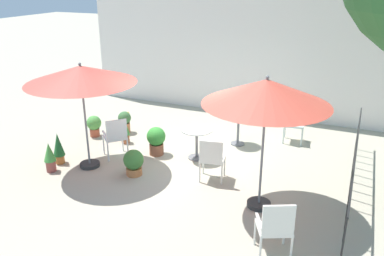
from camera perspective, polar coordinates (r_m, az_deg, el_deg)
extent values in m
plane|color=#ABA38D|center=(9.11, -0.04, -5.11)|extent=(60.00, 60.00, 0.00)
cube|color=white|center=(12.13, 7.71, 11.50)|extent=(10.18, 0.30, 4.09)
cube|color=black|center=(8.08, 22.40, -2.55)|extent=(0.03, 5.08, 0.03)
cylinder|color=black|center=(6.22, 20.79, -14.93)|extent=(0.02, 0.02, 1.00)
cylinder|color=black|center=(6.53, 21.01, -13.14)|extent=(0.02, 0.02, 1.00)
cylinder|color=black|center=(6.84, 21.22, -11.51)|extent=(0.02, 0.02, 1.00)
cylinder|color=black|center=(7.15, 21.40, -10.03)|extent=(0.02, 0.02, 1.00)
cylinder|color=black|center=(7.47, 21.57, -8.67)|extent=(0.02, 0.02, 1.00)
cylinder|color=black|center=(7.79, 21.72, -7.42)|extent=(0.02, 0.02, 1.00)
cylinder|color=black|center=(8.12, 21.86, -6.27)|extent=(0.02, 0.02, 1.00)
cylinder|color=black|center=(8.45, 21.99, -5.21)|extent=(0.02, 0.02, 1.00)
cylinder|color=black|center=(8.78, 22.10, -4.23)|extent=(0.02, 0.02, 1.00)
cylinder|color=black|center=(9.11, 22.21, -3.32)|extent=(0.02, 0.02, 1.00)
cylinder|color=black|center=(9.45, 22.31, -2.48)|extent=(0.02, 0.02, 1.00)
cylinder|color=black|center=(9.78, 22.41, -1.69)|extent=(0.02, 0.02, 1.00)
cylinder|color=black|center=(10.12, 22.49, -0.96)|extent=(0.02, 0.02, 1.00)
cylinder|color=black|center=(10.47, 22.58, -0.27)|extent=(0.02, 0.02, 1.00)
cylinder|color=#2D2D2D|center=(9.27, -14.34, -5.06)|extent=(0.44, 0.44, 0.08)
cylinder|color=slate|center=(8.85, -14.98, 1.35)|extent=(0.04, 0.04, 2.28)
cone|color=#D24C3F|center=(8.59, -15.58, 7.39)|extent=(2.30, 2.30, 0.36)
sphere|color=slate|center=(8.55, -15.71, 8.76)|extent=(0.06, 0.06, 0.06)
cylinder|color=#2D2D2D|center=(7.64, 9.49, -10.63)|extent=(0.44, 0.44, 0.08)
cylinder|color=slate|center=(7.11, 10.04, -2.60)|extent=(0.04, 0.04, 2.41)
cone|color=#DE503E|center=(6.78, 10.57, 5.09)|extent=(2.18, 2.18, 0.43)
sphere|color=slate|center=(6.71, 10.71, 7.11)|extent=(0.06, 0.06, 0.06)
cylinder|color=white|center=(9.94, 6.66, 1.41)|extent=(0.63, 0.63, 0.02)
cylinder|color=slate|center=(10.07, 6.58, -0.50)|extent=(0.06, 0.06, 0.69)
cylinder|color=slate|center=(10.19, 6.50, -2.22)|extent=(0.35, 0.35, 0.03)
cylinder|color=white|center=(9.10, 0.68, -0.26)|extent=(0.71, 0.71, 0.02)
cylinder|color=slate|center=(9.24, 0.67, -2.35)|extent=(0.06, 0.06, 0.70)
cylinder|color=slate|center=(9.38, 0.66, -4.22)|extent=(0.39, 0.39, 0.03)
cube|color=silver|center=(6.31, 11.57, -13.72)|extent=(0.65, 0.63, 0.04)
cube|color=silver|center=(5.99, 12.21, -12.75)|extent=(0.44, 0.24, 0.50)
cube|color=silver|center=(6.30, 13.72, -12.68)|extent=(0.22, 0.40, 0.03)
cube|color=silver|center=(6.19, 9.54, -12.94)|extent=(0.22, 0.40, 0.03)
cylinder|color=silver|center=(6.67, 12.98, -14.25)|extent=(0.04, 0.04, 0.44)
cylinder|color=silver|center=(6.57, 8.97, -14.51)|extent=(0.04, 0.04, 0.44)
cylinder|color=silver|center=(6.34, 13.96, -16.47)|extent=(0.04, 0.04, 0.44)
cylinder|color=silver|center=(6.23, 9.70, -16.80)|extent=(0.04, 0.04, 0.44)
cube|color=silver|center=(10.44, 14.33, 0.47)|extent=(0.52, 0.50, 0.04)
cube|color=silver|center=(10.36, 13.24, 1.97)|extent=(0.08, 0.43, 0.49)
cube|color=silver|center=(10.20, 14.29, 0.71)|extent=(0.44, 0.08, 0.03)
cube|color=silver|center=(10.59, 14.48, 1.45)|extent=(0.44, 0.08, 0.03)
cylinder|color=silver|center=(10.32, 15.34, -1.32)|extent=(0.04, 0.04, 0.44)
cylinder|color=silver|center=(10.71, 15.49, -0.51)|extent=(0.04, 0.04, 0.44)
cylinder|color=silver|center=(10.34, 12.88, -1.04)|extent=(0.04, 0.04, 0.44)
cylinder|color=silver|center=(10.73, 13.12, -0.24)|extent=(0.04, 0.04, 0.44)
cube|color=silver|center=(8.27, 2.94, -4.40)|extent=(0.57, 0.52, 0.04)
cube|color=silver|center=(7.99, 2.73, -3.40)|extent=(0.47, 0.13, 0.46)
cube|color=silver|center=(8.19, 4.52, -3.79)|extent=(0.12, 0.39, 0.03)
cube|color=silver|center=(8.26, 1.40, -3.51)|extent=(0.12, 0.39, 0.03)
cylinder|color=silver|center=(8.53, 4.65, -5.44)|extent=(0.04, 0.04, 0.44)
cylinder|color=silver|center=(8.59, 1.62, -5.17)|extent=(0.04, 0.04, 0.44)
cylinder|color=silver|center=(8.18, 4.26, -6.67)|extent=(0.04, 0.04, 0.44)
cylinder|color=silver|center=(8.24, 1.09, -6.37)|extent=(0.04, 0.04, 0.44)
cube|color=white|center=(9.47, -10.93, -1.28)|extent=(0.67, 0.68, 0.04)
cube|color=white|center=(9.19, -10.70, -0.27)|extent=(0.34, 0.38, 0.47)
cube|color=white|center=(9.48, -9.64, -0.39)|extent=(0.34, 0.30, 0.03)
cube|color=white|center=(9.38, -12.33, -0.83)|extent=(0.34, 0.30, 0.03)
cylinder|color=white|center=(9.81, -9.84, -1.99)|extent=(0.04, 0.04, 0.46)
cylinder|color=white|center=(9.71, -12.47, -2.43)|extent=(0.04, 0.04, 0.46)
cylinder|color=white|center=(9.43, -9.14, -2.91)|extent=(0.04, 0.04, 0.46)
cylinder|color=white|center=(9.33, -11.86, -3.37)|extent=(0.04, 0.04, 0.46)
cylinder|color=#B25239|center=(10.91, -13.68, -0.60)|extent=(0.25, 0.25, 0.21)
cylinder|color=#382819|center=(10.87, -13.73, -0.14)|extent=(0.22, 0.22, 0.02)
sphere|color=#4F9844|center=(10.81, -13.80, 0.71)|extent=(0.38, 0.38, 0.38)
cylinder|color=#AE6531|center=(9.58, -18.29, -4.23)|extent=(0.20, 0.20, 0.20)
cylinder|color=#382819|center=(9.55, -18.35, -3.74)|extent=(0.18, 0.18, 0.02)
cone|color=#215F2D|center=(9.44, -18.54, -2.23)|extent=(0.26, 0.26, 0.53)
cylinder|color=#9F5634|center=(10.31, -9.45, -1.49)|extent=(0.21, 0.21, 0.23)
cylinder|color=#382819|center=(10.27, -9.49, -0.95)|extent=(0.18, 0.18, 0.02)
cone|color=#3C8539|center=(10.20, -9.56, 0.14)|extent=(0.25, 0.25, 0.40)
cylinder|color=#BF7144|center=(10.99, -9.50, 0.05)|extent=(0.28, 0.28, 0.27)
cylinder|color=#382819|center=(10.94, -9.54, 0.66)|extent=(0.24, 0.24, 0.02)
sphere|color=#3E6D3C|center=(10.89, -9.59, 1.44)|extent=(0.35, 0.35, 0.35)
sphere|color=gold|center=(10.97, -9.83, 1.69)|extent=(0.08, 0.08, 0.08)
sphere|color=gold|center=(10.97, -9.15, 2.08)|extent=(0.09, 0.09, 0.09)
sphere|color=gold|center=(10.93, -9.12, 1.55)|extent=(0.08, 0.08, 0.08)
cylinder|color=brown|center=(9.56, -5.08, -2.99)|extent=(0.34, 0.34, 0.27)
cylinder|color=#382819|center=(9.51, -5.10, -2.30)|extent=(0.30, 0.30, 0.02)
sphere|color=#368E34|center=(9.44, -5.14, -1.19)|extent=(0.45, 0.45, 0.45)
cylinder|color=brown|center=(9.25, -19.44, -5.11)|extent=(0.21, 0.21, 0.25)
cylinder|color=#382819|center=(9.21, -19.53, -4.46)|extent=(0.18, 0.18, 0.02)
cone|color=#46963F|center=(9.12, -19.69, -3.23)|extent=(0.26, 0.26, 0.41)
cylinder|color=#BF7240|center=(8.70, -8.24, -6.08)|extent=(0.34, 0.34, 0.17)
cylinder|color=#382819|center=(8.66, -8.26, -5.65)|extent=(0.30, 0.30, 0.02)
sphere|color=#397030|center=(8.58, -8.33, -4.49)|extent=(0.43, 0.43, 0.43)
sphere|color=#D52E6E|center=(8.45, -7.91, -4.73)|extent=(0.11, 0.11, 0.11)
sphere|color=#D52E6E|center=(8.48, -8.80, -4.60)|extent=(0.11, 0.11, 0.11)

